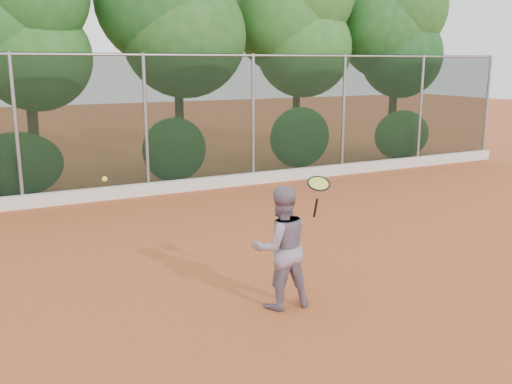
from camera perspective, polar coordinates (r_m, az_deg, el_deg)
name	(u,v)px	position (r m, az deg, el deg)	size (l,w,h in m)	color
ground	(287,287)	(8.64, 3.08, -9.44)	(80.00, 80.00, 0.00)	#A64F27
concrete_curb	(151,189)	(14.63, -10.48, 0.31)	(24.00, 0.20, 0.30)	silver
tennis_player	(281,247)	(7.70, 2.48, -5.55)	(0.82, 0.64, 1.69)	gray
chainlink_fence	(146,121)	(14.54, -10.97, 7.03)	(24.09, 0.09, 3.50)	black
foliage_backdrop	(100,19)	(16.29, -15.35, 16.38)	(23.70, 3.63, 7.55)	#3E2A18
tennis_racket	(318,186)	(7.63, 6.25, 0.56)	(0.39, 0.38, 0.59)	black
tennis_ball_in_flight	(105,179)	(6.97, -14.90, 1.26)	(0.06, 0.06, 0.06)	#F0F838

